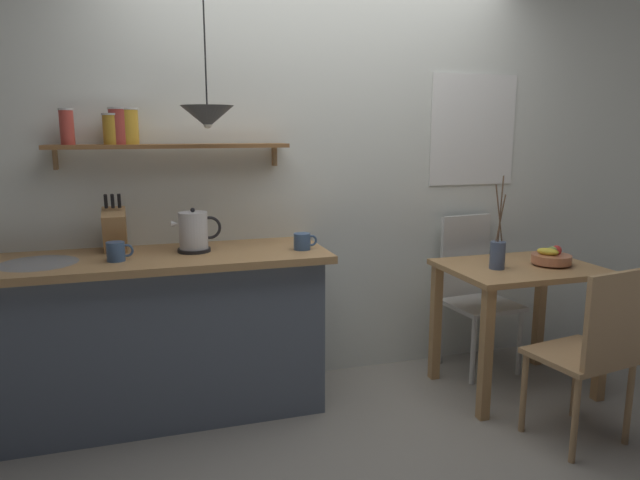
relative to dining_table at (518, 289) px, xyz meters
The scene contains 14 objects.
ground_plane 1.23m from the dining_table, behind, with size 14.00×14.00×0.00m, color gray.
back_wall 1.29m from the dining_table, 143.66° to the left, with size 6.80×0.11×2.70m.
kitchen_counter 2.09m from the dining_table, behind, with size 1.83×0.63×0.91m.
wall_shelf 2.34m from the dining_table, 167.34° to the left, with size 1.29×0.20×0.32m.
dining_table is the anchor object (origin of this frame).
dining_chair_near 0.67m from the dining_table, 93.74° to the right, with size 0.49×0.44×0.92m.
dining_chair_far 0.42m from the dining_table, 96.38° to the left, with size 0.46×0.45×1.00m.
fruit_bowl 0.27m from the dining_table, 14.04° to the right, with size 0.23×0.23×0.11m.
twig_vase 0.30m from the dining_table, behind, with size 0.09×0.09×0.54m.
electric_kettle 1.91m from the dining_table, behind, with size 0.26×0.18×0.24m.
knife_block 2.33m from the dining_table, 169.40° to the left, with size 0.12×0.20×0.32m.
coffee_mug_by_sink 2.28m from the dining_table, behind, with size 0.13×0.09×0.10m.
coffee_mug_spare 1.33m from the dining_table, behind, with size 0.13×0.09×0.09m.
pendant_lamp 2.04m from the dining_table, behind, with size 0.27×0.27×0.65m.
Camera 1 is at (-1.05, -2.80, 1.56)m, focal length 32.53 mm.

